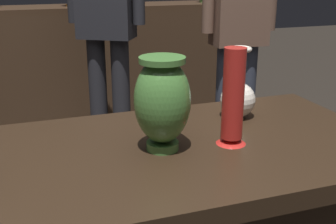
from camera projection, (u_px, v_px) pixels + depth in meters
back_display_shelf at (74, 73)px, 3.21m from camera, size 2.60×0.40×0.99m
vase_centerpiece at (162, 101)px, 1.08m from camera, size 0.15×0.15×0.25m
vase_tall_behind at (238, 95)px, 1.35m from camera, size 0.11×0.11×0.23m
vase_right_accent at (233, 100)px, 1.12m from camera, size 0.08×0.08×0.26m
visitor_center_back at (106, 8)px, 2.47m from camera, size 0.41×0.32×1.73m
visitor_near_right at (240, 18)px, 2.52m from camera, size 0.47×0.20×1.64m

